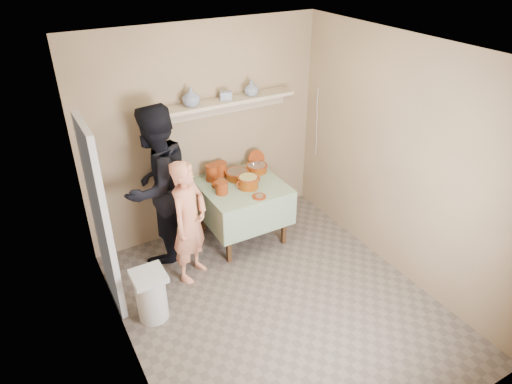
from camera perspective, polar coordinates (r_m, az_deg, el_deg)
ground at (r=4.96m, az=2.84°, el=-13.84°), size 3.50×3.50×0.00m
tile_panel at (r=4.66m, az=-18.81°, el=-3.27°), size 0.06×0.70×2.00m
plate_stack_a at (r=5.58m, az=-5.56°, el=2.41°), size 0.15×0.15×0.20m
plate_stack_b at (r=5.67m, az=-4.44°, el=2.87°), size 0.15×0.15×0.18m
bowl_stack at (r=5.29m, az=-4.33°, el=0.54°), size 0.15×0.15×0.15m
empty_bowl at (r=5.47m, az=-4.76°, el=0.93°), size 0.15×0.15×0.04m
propped_lid at (r=5.85m, az=0.06°, el=4.16°), size 0.24×0.11×0.23m
vase_right at (r=5.51m, az=-0.59°, el=12.88°), size 0.19×0.19×0.18m
vase_left at (r=5.20m, az=-8.15°, el=11.70°), size 0.28×0.28×0.21m
ceramic_box at (r=5.38m, az=-3.81°, el=11.93°), size 0.16×0.13×0.10m
person_cook at (r=4.94m, az=-8.33°, el=-3.72°), size 0.62×0.58×1.43m
person_helper at (r=5.22m, az=-12.21°, el=0.74°), size 1.15×1.09×1.88m
room_shell at (r=4.02m, az=3.41°, el=2.96°), size 3.04×3.54×2.62m
serving_table at (r=5.56m, az=-1.79°, el=-0.11°), size 0.97×0.97×0.76m
cazuela_meat_a at (r=5.62m, az=-2.39°, el=2.26°), size 0.30×0.30×0.10m
cazuela_meat_b at (r=5.77m, az=0.07°, el=3.09°), size 0.28×0.28×0.10m
ladle at (r=5.74m, az=-0.28°, el=3.52°), size 0.08×0.26×0.19m
cazuela_rice at (r=5.40m, az=-0.98°, el=1.36°), size 0.33×0.25×0.14m
front_plate at (r=5.23m, az=0.40°, el=-0.56°), size 0.16×0.16×0.03m
wall_shelf at (r=5.42m, az=-4.32°, el=10.98°), size 1.80×0.25×0.21m
trash_bin at (r=4.75m, az=-12.96°, el=-12.47°), size 0.32×0.32×0.56m
electrical_cord at (r=6.04m, az=7.60°, el=8.59°), size 0.01×0.05×0.90m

